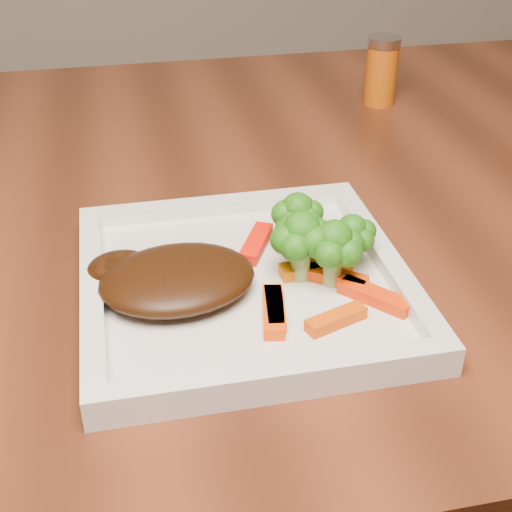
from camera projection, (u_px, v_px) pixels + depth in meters
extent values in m
cube|color=white|center=(245.00, 288.00, 0.61)|extent=(0.27, 0.27, 0.01)
ellipsoid|color=#381A08|center=(177.00, 279.00, 0.58)|extent=(0.14, 0.11, 0.03)
cube|color=#DD4703|center=(336.00, 319.00, 0.55)|extent=(0.05, 0.03, 0.01)
cube|color=#E93203|center=(375.00, 296.00, 0.58)|extent=(0.05, 0.06, 0.01)
cube|color=#FF4604|center=(273.00, 312.00, 0.56)|extent=(0.03, 0.06, 0.01)
cube|color=#FF6804|center=(352.00, 241.00, 0.65)|extent=(0.05, 0.03, 0.01)
cube|color=#FF1404|center=(256.00, 243.00, 0.65)|extent=(0.04, 0.06, 0.01)
cube|color=#F43F03|center=(334.00, 277.00, 0.60)|extent=(0.05, 0.05, 0.01)
cube|color=#E16803|center=(316.00, 267.00, 0.61)|extent=(0.06, 0.02, 0.01)
cylinder|color=#BB510A|center=(381.00, 71.00, 0.97)|extent=(0.06, 0.06, 0.09)
cube|color=#FF6C04|center=(275.00, 308.00, 0.56)|extent=(0.02, 0.05, 0.01)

